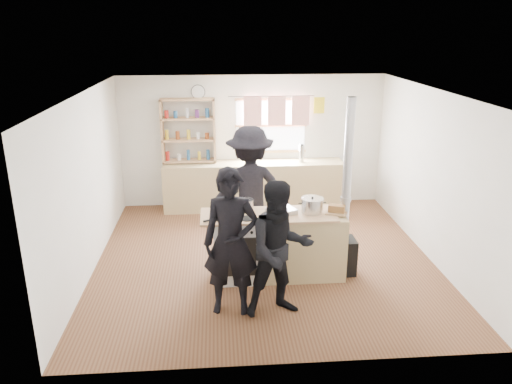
# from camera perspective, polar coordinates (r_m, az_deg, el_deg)

# --- Properties ---
(ground) EXTENTS (5.00, 5.00, 0.01)m
(ground) POSITION_cam_1_polar(r_m,az_deg,el_deg) (7.66, 0.95, -7.59)
(ground) COLOR brown
(ground) RESTS_ON ground
(back_counter) EXTENTS (3.40, 0.55, 0.90)m
(back_counter) POSITION_cam_1_polar(r_m,az_deg,el_deg) (9.55, -0.29, 0.76)
(back_counter) COLOR tan
(back_counter) RESTS_ON ground
(shelving_unit) EXTENTS (1.00, 0.28, 1.20)m
(shelving_unit) POSITION_cam_1_polar(r_m,az_deg,el_deg) (9.38, -7.74, 6.98)
(shelving_unit) COLOR tan
(shelving_unit) RESTS_ON back_counter
(thermos) EXTENTS (0.10, 0.10, 0.32)m
(thermos) POSITION_cam_1_polar(r_m,az_deg,el_deg) (9.48, 5.24, 4.41)
(thermos) COLOR silver
(thermos) RESTS_ON back_counter
(cooking_island) EXTENTS (1.97, 0.64, 0.93)m
(cooking_island) POSITION_cam_1_polar(r_m,az_deg,el_deg) (6.98, 2.58, -6.06)
(cooking_island) COLOR silver
(cooking_island) RESTS_ON ground
(skillet_greens) EXTENTS (0.45, 0.45, 0.05)m
(skillet_greens) POSITION_cam_1_polar(r_m,az_deg,el_deg) (6.65, -3.41, -2.75)
(skillet_greens) COLOR black
(skillet_greens) RESTS_ON cooking_island
(roast_tray) EXTENTS (0.44, 0.39, 0.07)m
(roast_tray) POSITION_cam_1_polar(r_m,az_deg,el_deg) (6.80, 2.93, -2.18)
(roast_tray) COLOR silver
(roast_tray) RESTS_ON cooking_island
(stockpot_stove) EXTENTS (0.22, 0.22, 0.18)m
(stockpot_stove) POSITION_cam_1_polar(r_m,az_deg,el_deg) (6.90, -1.19, -1.45)
(stockpot_stove) COLOR #BCBCBF
(stockpot_stove) RESTS_ON cooking_island
(stockpot_counter) EXTENTS (0.31, 0.31, 0.23)m
(stockpot_counter) POSITION_cam_1_polar(r_m,az_deg,el_deg) (6.86, 6.45, -1.51)
(stockpot_counter) COLOR #B6B6B8
(stockpot_counter) RESTS_ON cooking_island
(bread_board) EXTENTS (0.33, 0.29, 0.12)m
(bread_board) POSITION_cam_1_polar(r_m,az_deg,el_deg) (6.88, 9.20, -2.03)
(bread_board) COLOR tan
(bread_board) RESTS_ON cooking_island
(flue_heater) EXTENTS (0.35, 0.35, 2.50)m
(flue_heater) POSITION_cam_1_polar(r_m,az_deg,el_deg) (7.09, 10.00, -4.34)
(flue_heater) COLOR black
(flue_heater) RESTS_ON ground
(person_near_left) EXTENTS (0.71, 0.51, 1.83)m
(person_near_left) POSITION_cam_1_polar(r_m,az_deg,el_deg) (5.97, -2.88, -5.79)
(person_near_left) COLOR black
(person_near_left) RESTS_ON ground
(person_near_right) EXTENTS (0.93, 0.79, 1.69)m
(person_near_right) POSITION_cam_1_polar(r_m,az_deg,el_deg) (5.94, 2.76, -6.61)
(person_near_right) COLOR black
(person_near_right) RESTS_ON ground
(person_far) EXTENTS (1.34, 0.87, 1.96)m
(person_far) POSITION_cam_1_polar(r_m,az_deg,el_deg) (7.65, -0.69, 0.32)
(person_far) COLOR black
(person_far) RESTS_ON ground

